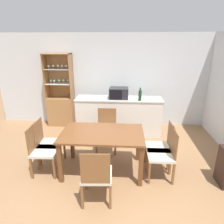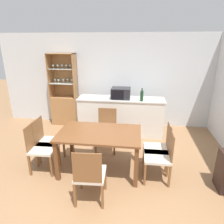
{
  "view_description": "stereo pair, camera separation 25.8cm",
  "coord_description": "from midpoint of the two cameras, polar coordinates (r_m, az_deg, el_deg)",
  "views": [
    {
      "loc": [
        0.3,
        -2.96,
        2.31
      ],
      "look_at": [
        0.03,
        1.09,
        0.88
      ],
      "focal_mm": 32.0,
      "sensor_mm": 36.0,
      "label": 1
    },
    {
      "loc": [
        0.56,
        -2.93,
        2.31
      ],
      "look_at": [
        0.03,
        1.09,
        0.88
      ],
      "focal_mm": 32.0,
      "sensor_mm": 36.0,
      "label": 2
    }
  ],
  "objects": [
    {
      "name": "ground_plane",
      "position": [
        3.77,
        -3.69,
        -18.42
      ],
      "size": [
        18.0,
        18.0,
        0.0
      ],
      "primitive_type": "plane",
      "color": "#936B47"
    },
    {
      "name": "dining_chair_head_near",
      "position": [
        3.08,
        -6.94,
        -17.6
      ],
      "size": [
        0.47,
        0.47,
        0.92
      ],
      "rotation": [
        0.0,
        0.0,
        0.07
      ],
      "color": "beige",
      "rests_on": "ground_plane"
    },
    {
      "name": "microwave",
      "position": [
        5.03,
        0.47,
        5.41
      ],
      "size": [
        0.47,
        0.37,
        0.27
      ],
      "color": "#232328",
      "rests_on": "kitchen_counter"
    },
    {
      "name": "dining_chair_head_far",
      "position": [
        4.44,
        -3.24,
        -5.25
      ],
      "size": [
        0.45,
        0.45,
        0.92
      ],
      "rotation": [
        0.0,
        0.0,
        3.16
      ],
      "color": "beige",
      "rests_on": "ground_plane"
    },
    {
      "name": "display_cabinet",
      "position": [
        5.97,
        -15.54,
        1.85
      ],
      "size": [
        0.74,
        0.39,
        2.02
      ],
      "color": "#A37042",
      "rests_on": "ground_plane"
    },
    {
      "name": "kitchen_counter",
      "position": [
        5.22,
        0.49,
        -1.12
      ],
      "size": [
        2.19,
        0.57,
        0.96
      ],
      "color": "silver",
      "rests_on": "ground_plane"
    },
    {
      "name": "dining_chair_side_left_near",
      "position": [
        3.92,
        -21.09,
        -10.13
      ],
      "size": [
        0.46,
        0.46,
        0.92
      ],
      "rotation": [
        0.0,
        0.0,
        -1.53
      ],
      "color": "beige",
      "rests_on": "ground_plane"
    },
    {
      "name": "dining_chair_side_left_far",
      "position": [
        4.14,
        -19.56,
        -8.33
      ],
      "size": [
        0.46,
        0.46,
        0.92
      ],
      "rotation": [
        0.0,
        0.0,
        -1.53
      ],
      "color": "beige",
      "rests_on": "ground_plane"
    },
    {
      "name": "dining_chair_side_right_near",
      "position": [
        3.62,
        12.44,
        -11.75
      ],
      "size": [
        0.45,
        0.45,
        0.92
      ],
      "rotation": [
        0.0,
        0.0,
        1.58
      ],
      "color": "beige",
      "rests_on": "ground_plane"
    },
    {
      "name": "wine_bottle",
      "position": [
        4.86,
        6.5,
        4.73
      ],
      "size": [
        0.08,
        0.08,
        0.32
      ],
      "color": "#193D23",
      "rests_on": "kitchen_counter"
    },
    {
      "name": "dining_chair_side_right_far",
      "position": [
        3.86,
        11.89,
        -9.67
      ],
      "size": [
        0.45,
        0.45,
        0.92
      ],
      "rotation": [
        0.0,
        0.0,
        1.59
      ],
      "color": "beige",
      "rests_on": "ground_plane"
    },
    {
      "name": "wall_back",
      "position": [
        5.69,
        -0.5,
        8.92
      ],
      "size": [
        6.8,
        0.06,
        2.55
      ],
      "color": "silver",
      "rests_on": "ground_plane"
    },
    {
      "name": "dining_table",
      "position": [
        3.64,
        -4.82,
        -7.45
      ],
      "size": [
        1.48,
        0.91,
        0.78
      ],
      "color": "brown",
      "rests_on": "ground_plane"
    }
  ]
}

